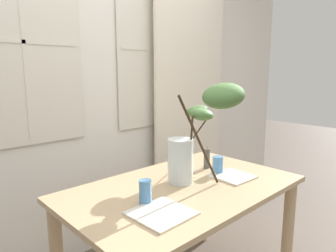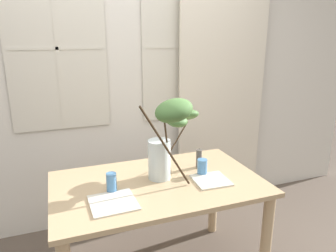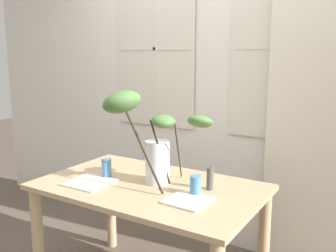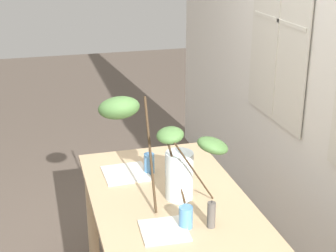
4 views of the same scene
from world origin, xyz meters
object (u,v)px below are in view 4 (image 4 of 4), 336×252
object	(u,v)px
plate_square_left	(126,173)
plate_square_right	(164,230)
drinking_glass_blue_right	(186,217)
pillar_candle	(211,215)
dining_table	(168,216)
vase_with_branches	(163,150)
drinking_glass_blue_left	(149,163)

from	to	relation	value
plate_square_left	plate_square_right	bearing A→B (deg)	5.35
drinking_glass_blue_right	pillar_candle	xyz separation A→B (m)	(0.03, 0.12, 0.01)
dining_table	vase_with_branches	bearing A→B (deg)	-37.19
drinking_glass_blue_left	plate_square_left	distance (m)	0.16
drinking_glass_blue_left	plate_square_right	bearing A→B (deg)	-7.02
drinking_glass_blue_left	drinking_glass_blue_right	xyz separation A→B (m)	(0.65, 0.03, -0.01)
dining_table	drinking_glass_blue_left	distance (m)	0.37
dining_table	drinking_glass_blue_right	xyz separation A→B (m)	(0.33, 0.00, 0.19)
dining_table	pillar_candle	world-z (taller)	pillar_candle
vase_with_branches	plate_square_left	world-z (taller)	vase_with_branches
drinking_glass_blue_left	vase_with_branches	bearing A→B (deg)	-1.31
pillar_candle	vase_with_branches	bearing A→B (deg)	-151.61
dining_table	drinking_glass_blue_left	xyz separation A→B (m)	(-0.32, -0.03, 0.19)
dining_table	plate_square_left	distance (m)	0.41
drinking_glass_blue_right	plate_square_right	size ratio (longest dim) A/B	0.49
dining_table	plate_square_right	size ratio (longest dim) A/B	6.04
drinking_glass_blue_right	plate_square_left	distance (m)	0.69
vase_with_branches	drinking_glass_blue_right	bearing A→B (deg)	8.94
drinking_glass_blue_left	dining_table	bearing A→B (deg)	6.08
drinking_glass_blue_right	plate_square_left	size ratio (longest dim) A/B	0.43
vase_with_branches	drinking_glass_blue_left	bearing A→B (deg)	178.69
dining_table	drinking_glass_blue_right	distance (m)	0.38
plate_square_right	drinking_glass_blue_right	bearing A→B (deg)	95.16
plate_square_left	pillar_candle	size ratio (longest dim) A/B	1.77
drinking_glass_blue_right	pillar_candle	distance (m)	0.13
dining_table	pillar_candle	size ratio (longest dim) A/B	9.28
vase_with_branches	pillar_candle	distance (m)	0.42
vase_with_branches	plate_square_right	world-z (taller)	vase_with_branches
vase_with_branches	plate_square_right	xyz separation A→B (m)	(0.28, -0.07, -0.31)
plate_square_left	drinking_glass_blue_left	bearing A→B (deg)	82.02
vase_with_branches	plate_square_left	size ratio (longest dim) A/B	2.42
dining_table	plate_square_right	xyz separation A→B (m)	(0.34, -0.11, 0.13)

